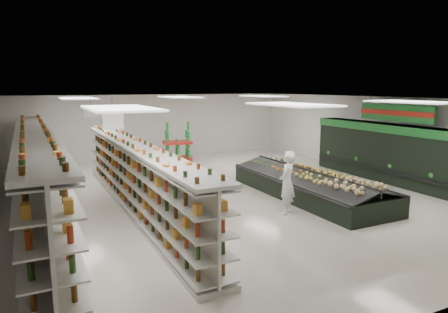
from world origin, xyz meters
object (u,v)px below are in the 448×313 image
gondola_left (37,175)px  shopper_main (287,183)px  produce_island (308,184)px  soda_endcap (177,144)px  shopper_background (107,156)px  gondola_center (136,180)px

gondola_left → shopper_main: bearing=-29.2°
gondola_left → shopper_main: size_ratio=7.41×
produce_island → soda_endcap: size_ratio=3.52×
shopper_background → produce_island: bearing=-104.7°
produce_island → soda_endcap: 8.08m
produce_island → shopper_main: (-1.67, -1.22, 0.49)m
gondola_left → shopper_background: 4.20m
gondola_left → gondola_center: (2.59, -1.13, -0.17)m
gondola_left → shopper_main: gondola_left is taller
produce_island → shopper_background: bearing=134.9°
shopper_main → shopper_background: bearing=-99.2°
gondola_center → shopper_main: (3.76, -2.26, 0.01)m
gondola_center → shopper_main: size_ratio=6.23×
gondola_left → soda_endcap: bearing=41.5°
produce_island → soda_endcap: bearing=103.1°
produce_island → shopper_background: size_ratio=3.47×
gondola_center → produce_island: size_ratio=1.82×
soda_endcap → shopper_background: bearing=-147.7°
soda_endcap → shopper_main: bearing=-89.0°
gondola_center → shopper_background: 4.49m
gondola_left → gondola_center: gondola_left is taller
gondola_left → shopper_background: size_ratio=7.52×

